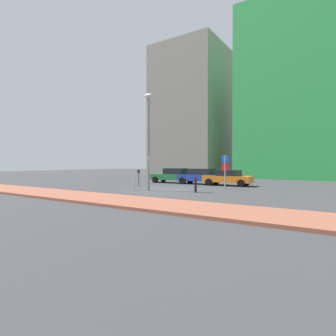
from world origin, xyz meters
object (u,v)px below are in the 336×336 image
parked_car_green (173,175)px  parking_sign_post (225,168)px  parked_car_orange (228,178)px  traffic_bollard_mid (134,183)px  parked_car_blue (200,176)px  street_lamp (148,134)px  parking_meter (139,176)px  traffic_bollard_near (196,185)px

parked_car_green → parking_sign_post: 7.99m
parked_car_orange → traffic_bollard_mid: (-4.39, -7.77, -0.20)m
parked_car_green → parking_sign_post: parking_sign_post is taller
parked_car_orange → parked_car_blue: bearing=176.0°
parked_car_green → street_lamp: size_ratio=0.66×
parking_meter → traffic_bollard_mid: (1.78, -2.72, -0.40)m
parking_meter → street_lamp: (2.88, -2.34, 3.25)m
parked_car_orange → street_lamp: 8.80m
traffic_bollard_mid → parked_car_green: bearing=100.9°
parked_car_blue → street_lamp: street_lamp is taller
parked_car_orange → traffic_bollard_near: (0.25, -6.70, -0.22)m
parking_meter → traffic_bollard_near: size_ratio=1.41×
parked_car_blue → parked_car_orange: parked_car_blue is taller
parked_car_orange → parking_sign_post: bearing=-72.4°
parking_sign_post → parking_meter: size_ratio=1.83×
traffic_bollard_near → parked_car_orange: bearing=92.1°
parking_sign_post → street_lamp: 6.38m
parked_car_green → parked_car_blue: 3.03m
parking_meter → traffic_bollard_near: bearing=-14.4°
parking_sign_post → traffic_bollard_near: 3.47m
parked_car_green → traffic_bollard_near: (6.15, -6.84, -0.26)m
parked_car_orange → street_lamp: bearing=-114.0°
parking_meter → traffic_bollard_mid: 3.27m
parked_car_blue → parking_sign_post: size_ratio=1.57×
parking_sign_post → traffic_bollard_mid: bearing=-142.6°
parked_car_blue → traffic_bollard_mid: 8.12m
street_lamp → traffic_bollard_mid: size_ratio=6.79×
street_lamp → traffic_bollard_near: 5.15m
parking_meter → street_lamp: 4.93m
parking_sign_post → traffic_bollard_near: (-0.88, -3.16, -1.14)m
parked_car_blue → street_lamp: size_ratio=0.58×
parking_sign_post → traffic_bollard_mid: parking_sign_post is taller
parked_car_blue → parked_car_orange: bearing=-4.0°
traffic_bollard_near → parked_car_blue: bearing=114.3°
parking_sign_post → street_lamp: bearing=-139.0°
parking_meter → street_lamp: bearing=-39.1°
parked_car_orange → parking_meter: 7.98m
parking_sign_post → street_lamp: size_ratio=0.37×
street_lamp → parked_car_orange: bearing=66.0°
parked_car_green → parked_car_blue: parked_car_green is taller
street_lamp → parking_meter: bearing=140.9°
traffic_bollard_near → parking_meter: bearing=165.6°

